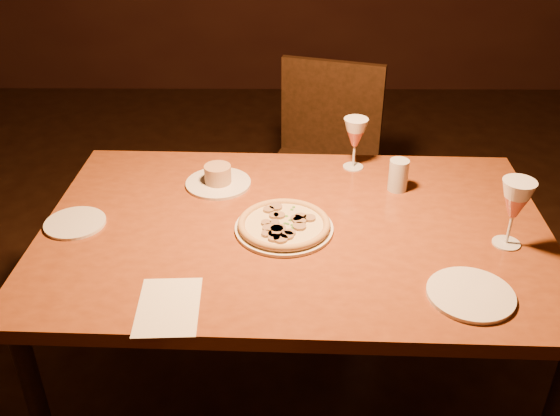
{
  "coord_description": "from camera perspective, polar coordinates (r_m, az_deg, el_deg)",
  "views": [
    {
      "loc": [
        0.05,
        -1.36,
        1.81
      ],
      "look_at": [
        0.03,
        0.24,
        0.84
      ],
      "focal_mm": 40.0,
      "sensor_mm": 36.0,
      "label": 1
    }
  ],
  "objects": [
    {
      "name": "dining_table",
      "position": [
        1.89,
        1.38,
        -3.46
      ],
      "size": [
        1.53,
        1.01,
        0.8
      ],
      "rotation": [
        0.0,
        0.0,
        -0.03
      ],
      "color": "brown",
      "rests_on": "floor"
    },
    {
      "name": "chair_far",
      "position": [
        2.81,
        3.91,
        4.32
      ],
      "size": [
        0.58,
        0.58,
        0.96
      ],
      "rotation": [
        0.0,
        0.0,
        -0.29
      ],
      "color": "black",
      "rests_on": "floor"
    },
    {
      "name": "pizza_plate",
      "position": [
        1.82,
        0.37,
        -1.56
      ],
      "size": [
        0.29,
        0.29,
        0.03
      ],
      "color": "silver",
      "rests_on": "dining_table"
    },
    {
      "name": "ramekin_saucer",
      "position": [
        2.07,
        -5.69,
        2.69
      ],
      "size": [
        0.22,
        0.22,
        0.07
      ],
      "color": "silver",
      "rests_on": "dining_table"
    },
    {
      "name": "wine_glass_far",
      "position": [
        2.15,
        6.84,
        5.87
      ],
      "size": [
        0.08,
        0.08,
        0.18
      ],
      "primitive_type": null,
      "color": "#BD5B4E",
      "rests_on": "dining_table"
    },
    {
      "name": "wine_glass_right",
      "position": [
        1.83,
        20.52,
        -0.47
      ],
      "size": [
        0.09,
        0.09,
        0.2
      ],
      "primitive_type": null,
      "color": "#BD5B4E",
      "rests_on": "dining_table"
    },
    {
      "name": "water_tumbler",
      "position": [
        2.05,
        10.77,
        2.97
      ],
      "size": [
        0.06,
        0.06,
        0.11
      ],
      "primitive_type": "cylinder",
      "color": "silver",
      "rests_on": "dining_table"
    },
    {
      "name": "side_plate_left",
      "position": [
        1.95,
        -18.23,
        -1.31
      ],
      "size": [
        0.18,
        0.18,
        0.01
      ],
      "primitive_type": "cylinder",
      "color": "silver",
      "rests_on": "dining_table"
    },
    {
      "name": "side_plate_near",
      "position": [
        1.65,
        17.03,
        -7.56
      ],
      "size": [
        0.22,
        0.22,
        0.01
      ],
      "primitive_type": "cylinder",
      "color": "silver",
      "rests_on": "dining_table"
    },
    {
      "name": "menu_card",
      "position": [
        1.58,
        -10.17,
        -8.86
      ],
      "size": [
        0.16,
        0.23,
        0.0
      ],
      "primitive_type": "cube",
      "rotation": [
        0.0,
        0.0,
        0.04
      ],
      "color": "silver",
      "rests_on": "dining_table"
    }
  ]
}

